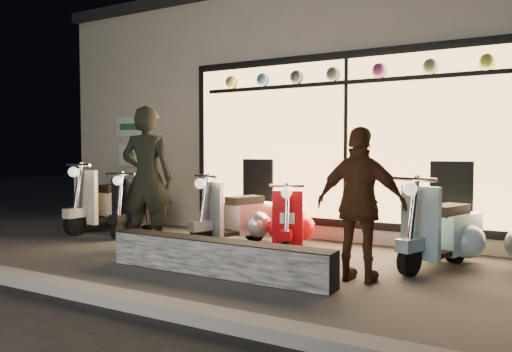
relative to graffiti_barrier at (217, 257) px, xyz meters
The scene contains 11 objects.
ground 0.72m from the graffiti_barrier, 109.10° to the left, with size 40.00×40.00×0.00m, color #383533.
kerb 1.38m from the graffiti_barrier, 99.47° to the right, with size 40.00×0.25×0.12m, color slate.
shop_building 5.95m from the graffiti_barrier, 92.25° to the left, with size 10.20×6.23×4.20m.
graffiti_barrier is the anchor object (origin of this frame).
scooter_silver 1.92m from the graffiti_barrier, 113.13° to the left, with size 0.78×1.39×1.00m.
scooter_red 1.82m from the graffiti_barrier, 88.94° to the left, with size 0.70×1.26×0.91m.
scooter_black 3.31m from the graffiti_barrier, 147.28° to the left, with size 0.67×1.40×1.00m.
scooter_cream 3.89m from the graffiti_barrier, 152.39° to the left, with size 0.54×1.57×1.13m.
scooter_blue 2.77m from the graffiti_barrier, 39.37° to the left, with size 0.80×1.46×1.05m.
man 2.03m from the graffiti_barrier, 156.15° to the left, with size 0.73×0.48×2.01m, color black.
woman 1.69m from the graffiti_barrier, 19.92° to the left, with size 0.97×0.40×1.65m, color #532E1A.
Camera 1 is at (3.35, -5.22, 1.40)m, focal length 35.00 mm.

